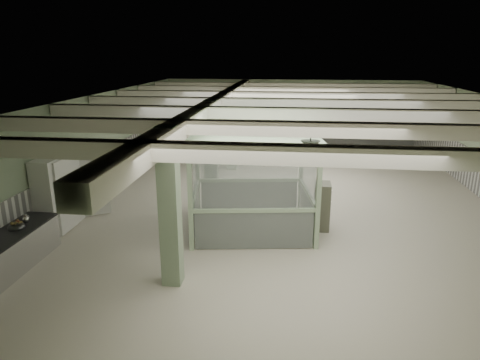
# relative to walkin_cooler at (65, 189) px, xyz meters

# --- Properties ---
(floor) EXTENTS (20.00, 20.00, 0.00)m
(floor) POSITION_rel_walkin_cooler_xyz_m (6.62, 2.94, -1.12)
(floor) COLOR beige
(floor) RESTS_ON ground
(ceiling) EXTENTS (14.00, 20.00, 0.02)m
(ceiling) POSITION_rel_walkin_cooler_xyz_m (6.62, 2.94, 2.48)
(ceiling) COLOR beige
(ceiling) RESTS_ON wall_back
(wall_back) EXTENTS (14.00, 0.02, 3.60)m
(wall_back) POSITION_rel_walkin_cooler_xyz_m (6.62, 12.94, 0.68)
(wall_back) COLOR #A8BF99
(wall_back) RESTS_ON floor
(wall_front) EXTENTS (14.00, 0.02, 3.60)m
(wall_front) POSITION_rel_walkin_cooler_xyz_m (6.62, -7.06, 0.68)
(wall_front) COLOR #A8BF99
(wall_front) RESTS_ON floor
(wall_left) EXTENTS (0.02, 20.00, 3.60)m
(wall_left) POSITION_rel_walkin_cooler_xyz_m (-0.38, 2.94, 0.68)
(wall_left) COLOR #A8BF99
(wall_left) RESTS_ON floor
(wainscot_left) EXTENTS (0.05, 19.90, 1.50)m
(wainscot_left) POSITION_rel_walkin_cooler_xyz_m (-0.35, 2.94, -0.37)
(wainscot_left) COLOR silver
(wainscot_left) RESTS_ON floor
(wainscot_back) EXTENTS (13.90, 0.05, 1.50)m
(wainscot_back) POSITION_rel_walkin_cooler_xyz_m (6.62, 12.91, -0.37)
(wainscot_back) COLOR silver
(wainscot_back) RESTS_ON floor
(girder) EXTENTS (0.45, 19.90, 0.40)m
(girder) POSITION_rel_walkin_cooler_xyz_m (4.12, 2.94, 2.26)
(girder) COLOR white
(girder) RESTS_ON ceiling
(beam_a) EXTENTS (13.90, 0.35, 0.32)m
(beam_a) POSITION_rel_walkin_cooler_xyz_m (6.62, -4.56, 2.30)
(beam_a) COLOR white
(beam_a) RESTS_ON ceiling
(beam_b) EXTENTS (13.90, 0.35, 0.32)m
(beam_b) POSITION_rel_walkin_cooler_xyz_m (6.62, -2.06, 2.30)
(beam_b) COLOR white
(beam_b) RESTS_ON ceiling
(beam_c) EXTENTS (13.90, 0.35, 0.32)m
(beam_c) POSITION_rel_walkin_cooler_xyz_m (6.62, 0.44, 2.30)
(beam_c) COLOR white
(beam_c) RESTS_ON ceiling
(beam_d) EXTENTS (13.90, 0.35, 0.32)m
(beam_d) POSITION_rel_walkin_cooler_xyz_m (6.62, 2.94, 2.30)
(beam_d) COLOR white
(beam_d) RESTS_ON ceiling
(beam_e) EXTENTS (13.90, 0.35, 0.32)m
(beam_e) POSITION_rel_walkin_cooler_xyz_m (6.62, 5.44, 2.30)
(beam_e) COLOR white
(beam_e) RESTS_ON ceiling
(beam_f) EXTENTS (13.90, 0.35, 0.32)m
(beam_f) POSITION_rel_walkin_cooler_xyz_m (6.62, 7.94, 2.30)
(beam_f) COLOR white
(beam_f) RESTS_ON ceiling
(beam_g) EXTENTS (13.90, 0.35, 0.32)m
(beam_g) POSITION_rel_walkin_cooler_xyz_m (6.62, 10.44, 2.30)
(beam_g) COLOR white
(beam_g) RESTS_ON ceiling
(column_a) EXTENTS (0.42, 0.42, 3.60)m
(column_a) POSITION_rel_walkin_cooler_xyz_m (4.12, -3.06, 0.68)
(column_a) COLOR #8CA383
(column_a) RESTS_ON floor
(column_b) EXTENTS (0.42, 0.42, 3.60)m
(column_b) POSITION_rel_walkin_cooler_xyz_m (4.12, 1.94, 0.68)
(column_b) COLOR #8CA383
(column_b) RESTS_ON floor
(column_c) EXTENTS (0.42, 0.42, 3.60)m
(column_c) POSITION_rel_walkin_cooler_xyz_m (4.12, 6.94, 0.68)
(column_c) COLOR #8CA383
(column_c) RESTS_ON floor
(column_d) EXTENTS (0.42, 0.42, 3.60)m
(column_d) POSITION_rel_walkin_cooler_xyz_m (4.12, 10.94, 0.68)
(column_d) COLOR #8CA383
(column_d) RESTS_ON floor
(pendant_front) EXTENTS (0.44, 0.44, 0.22)m
(pendant_front) POSITION_rel_walkin_cooler_xyz_m (7.12, -2.06, 1.93)
(pendant_front) COLOR #2A3629
(pendant_front) RESTS_ON ceiling
(pendant_mid) EXTENTS (0.44, 0.44, 0.22)m
(pendant_mid) POSITION_rel_walkin_cooler_xyz_m (7.12, 3.44, 1.93)
(pendant_mid) COLOR #2A3629
(pendant_mid) RESTS_ON ceiling
(pendant_back) EXTENTS (0.44, 0.44, 0.22)m
(pendant_back) POSITION_rel_walkin_cooler_xyz_m (7.12, 8.44, 1.93)
(pendant_back) COLOR #2A3629
(pendant_back) RESTS_ON ceiling
(pitcher_near) EXTENTS (0.20, 0.22, 0.24)m
(pitcher_near) POSITION_rel_walkin_cooler_xyz_m (0.11, -2.19, -0.10)
(pitcher_near) COLOR silver
(pitcher_near) RESTS_ON prep_counter
(veg_colander) EXTENTS (0.53, 0.53, 0.19)m
(veg_colander) POSITION_rel_walkin_cooler_xyz_m (0.07, -2.53, -0.13)
(veg_colander) COLOR #3E3E43
(veg_colander) RESTS_ON prep_counter
(walkin_cooler) EXTENTS (1.16, 2.44, 2.24)m
(walkin_cooler) POSITION_rel_walkin_cooler_xyz_m (0.00, 0.00, 0.00)
(walkin_cooler) COLOR white
(walkin_cooler) RESTS_ON floor
(guard_booth) EXTENTS (3.96, 3.49, 2.88)m
(guard_booth) POSITION_rel_walkin_cooler_xyz_m (5.61, 0.22, 0.80)
(guard_booth) COLOR #A8C69E
(guard_booth) RESTS_ON floor
(filing_cabinet) EXTENTS (0.46, 0.65, 1.41)m
(filing_cabinet) POSITION_rel_walkin_cooler_xyz_m (7.67, 0.49, -0.41)
(filing_cabinet) COLOR #636554
(filing_cabinet) RESTS_ON floor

